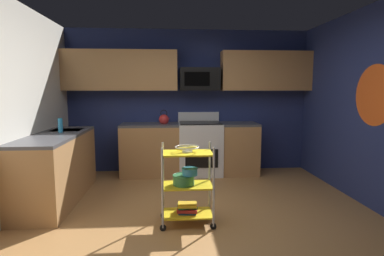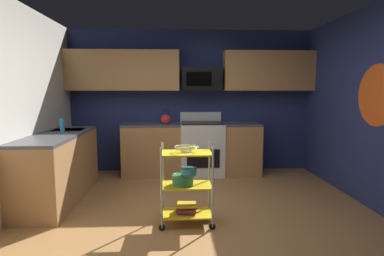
# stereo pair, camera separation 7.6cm
# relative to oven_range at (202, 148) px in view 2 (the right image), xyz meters

# --- Properties ---
(floor) EXTENTS (4.40, 4.80, 0.04)m
(floor) POSITION_rel_oven_range_xyz_m (-0.18, -2.10, -0.50)
(floor) COLOR #A87542
(floor) RESTS_ON ground
(wall_back) EXTENTS (4.52, 0.06, 2.60)m
(wall_back) POSITION_rel_oven_range_xyz_m (-0.18, 0.33, 0.82)
(wall_back) COLOR navy
(wall_back) RESTS_ON ground
(wall_flower_decal) EXTENTS (0.00, 0.77, 0.77)m
(wall_flower_decal) POSITION_rel_oven_range_xyz_m (2.02, -1.77, 0.97)
(wall_flower_decal) COLOR #E5591E
(counter_run) EXTENTS (3.41, 2.44, 0.92)m
(counter_run) POSITION_rel_oven_range_xyz_m (-1.01, -0.53, -0.01)
(counter_run) COLOR #B27F4C
(counter_run) RESTS_ON ground
(oven_range) EXTENTS (0.76, 0.65, 1.10)m
(oven_range) POSITION_rel_oven_range_xyz_m (0.00, 0.00, 0.00)
(oven_range) COLOR white
(oven_range) RESTS_ON ground
(upper_cabinets) EXTENTS (4.40, 0.33, 0.70)m
(upper_cabinets) POSITION_rel_oven_range_xyz_m (-0.22, 0.13, 1.37)
(upper_cabinets) COLOR #B27F4C
(microwave) EXTENTS (0.70, 0.39, 0.40)m
(microwave) POSITION_rel_oven_range_xyz_m (-0.00, 0.10, 1.22)
(microwave) COLOR black
(rolling_cart) EXTENTS (0.62, 0.36, 0.91)m
(rolling_cart) POSITION_rel_oven_range_xyz_m (-0.35, -2.11, -0.03)
(rolling_cart) COLOR silver
(rolling_cart) RESTS_ON ground
(fruit_bowl) EXTENTS (0.27, 0.27, 0.07)m
(fruit_bowl) POSITION_rel_oven_range_xyz_m (-0.35, -2.11, 0.40)
(fruit_bowl) COLOR silver
(fruit_bowl) RESTS_ON rolling_cart
(mixing_bowl_large) EXTENTS (0.25, 0.25, 0.11)m
(mixing_bowl_large) POSITION_rel_oven_range_xyz_m (-0.39, -2.11, 0.04)
(mixing_bowl_large) COLOR #387F4C
(mixing_bowl_large) RESTS_ON rolling_cart
(mixing_bowl_small) EXTENTS (0.18, 0.18, 0.08)m
(mixing_bowl_small) POSITION_rel_oven_range_xyz_m (-0.32, -2.13, 0.14)
(mixing_bowl_small) COLOR #338CBF
(mixing_bowl_small) RESTS_ON rolling_cart
(book_stack) EXTENTS (0.24, 0.21, 0.11)m
(book_stack) POSITION_rel_oven_range_xyz_m (-0.35, -2.11, -0.30)
(book_stack) COLOR #1E4C8C
(book_stack) RESTS_ON rolling_cart
(kettle) EXTENTS (0.21, 0.18, 0.26)m
(kettle) POSITION_rel_oven_range_xyz_m (-0.64, -0.00, 0.52)
(kettle) COLOR red
(kettle) RESTS_ON counter_run
(dish_soap_bottle) EXTENTS (0.06, 0.06, 0.20)m
(dish_soap_bottle) POSITION_rel_oven_range_xyz_m (-2.07, -1.03, 0.54)
(dish_soap_bottle) COLOR #2D8CBF
(dish_soap_bottle) RESTS_ON counter_run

